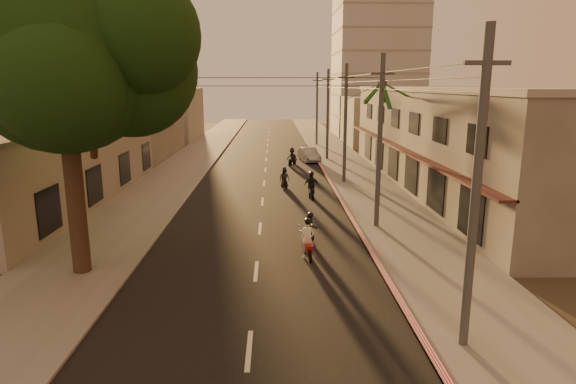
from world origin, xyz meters
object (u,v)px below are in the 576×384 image
palm_tree (382,90)px  scooter_mid_b (311,186)px  scooter_far_b (292,157)px  parked_car (309,155)px  scooter_far_a (284,179)px  scooter_red (308,240)px  broadleaf_tree (74,56)px  scooter_mid_a (310,230)px

palm_tree → scooter_mid_b: bearing=-167.6°
scooter_far_b → parked_car: 3.06m
scooter_far_a → scooter_far_b: (0.95, 10.07, 0.08)m
scooter_red → scooter_far_a: bearing=87.1°
broadleaf_tree → scooter_far_b: broadleaf_tree is taller
scooter_mid_b → scooter_far_b: bearing=89.3°
scooter_mid_b → scooter_far_a: bearing=113.9°
scooter_mid_a → scooter_mid_b: size_ratio=0.87×
palm_tree → scooter_mid_a: palm_tree is taller
parked_car → scooter_mid_a: bearing=-105.2°
scooter_far_a → parked_car: (2.73, 12.57, -0.04)m
scooter_far_a → scooter_mid_a: bearing=-94.1°
scooter_mid_b → parked_car: (1.00, 15.83, -0.15)m
scooter_red → scooter_mid_b: (1.05, 11.42, 0.03)m
scooter_far_a → scooter_far_b: bearing=76.4°
palm_tree → scooter_mid_b: palm_tree is taller
palm_tree → scooter_mid_a: size_ratio=5.07×
scooter_mid_b → scooter_far_a: scooter_mid_b is taller
broadleaf_tree → scooter_mid_a: size_ratio=7.48×
scooter_far_a → parked_car: bearing=69.5°
scooter_far_a → palm_tree: bearing=-27.2°
scooter_red → parked_car: scooter_red is taller
scooter_red → parked_car: bearing=80.2°
broadleaf_tree → scooter_mid_b: broadleaf_tree is taller
scooter_mid_b → scooter_far_b: 13.35m
broadleaf_tree → scooter_red: size_ratio=6.55×
scooter_far_a → parked_car: 12.86m
scooter_mid_b → scooter_far_b: scooter_mid_b is taller
scooter_red → scooter_far_b: (0.28, 24.75, 0.00)m
palm_tree → scooter_far_b: palm_tree is taller
scooter_mid_a → broadleaf_tree: bearing=-163.2°
parked_car → scooter_far_b: bearing=-136.6°
palm_tree → parked_car: bearing=104.2°
scooter_mid_b → scooter_far_a: size_ratio=1.16×
broadleaf_tree → scooter_red: 11.78m
scooter_red → scooter_mid_b: size_ratio=0.99×
parked_car → scooter_far_a: bearing=-113.5°
scooter_red → scooter_far_a: size_ratio=1.15×
broadleaf_tree → scooter_mid_b: size_ratio=6.47×
scooter_mid_b → parked_car: size_ratio=0.43×
scooter_red → parked_car: size_ratio=0.43×
scooter_mid_a → scooter_mid_b: bearing=82.3°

